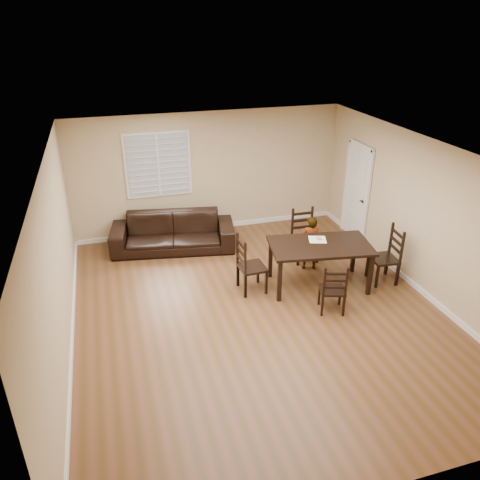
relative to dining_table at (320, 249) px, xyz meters
name	(u,v)px	position (x,y,z in m)	size (l,w,h in m)	color
ground	(258,311)	(-1.32, -0.49, -0.75)	(7.00, 7.00, 0.00)	brown
room	(258,208)	(-1.28, -0.31, 1.06)	(6.04, 7.04, 2.72)	#C7B186
dining_table	(320,249)	(0.00, 0.00, 0.00)	(1.92, 1.28, 0.84)	black
chair_near	(303,236)	(0.16, 1.12, -0.27)	(0.49, 0.46, 1.06)	black
chair_far	(334,293)	(-0.16, -0.91, -0.34)	(0.50, 0.48, 0.91)	black
chair_left	(245,267)	(-1.34, 0.19, -0.26)	(0.47, 0.50, 1.08)	black
chair_right	(390,257)	(1.34, -0.21, -0.26)	(0.50, 0.53, 1.08)	black
child	(310,243)	(0.10, 0.64, -0.20)	(0.40, 0.26, 1.10)	gray
napkin	(317,240)	(0.03, 0.20, 0.09)	(0.30, 0.30, 0.00)	beige
donut	(319,238)	(0.05, 0.19, 0.11)	(0.11, 0.11, 0.04)	#C38846
sofa	(173,232)	(-2.30, 2.26, -0.38)	(2.55, 1.00, 0.75)	black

